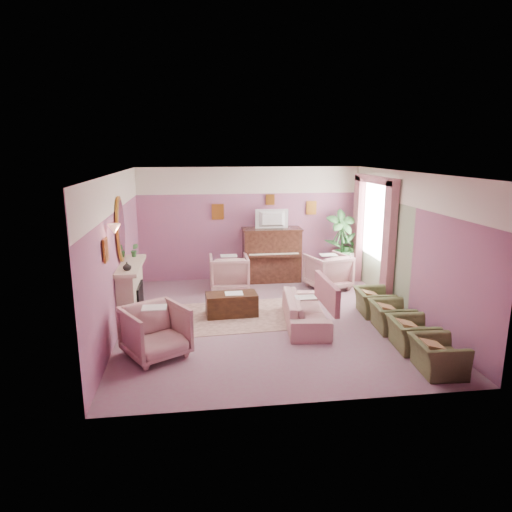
{
  "coord_description": "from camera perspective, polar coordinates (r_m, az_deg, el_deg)",
  "views": [
    {
      "loc": [
        -1.33,
        -8.2,
        3.2
      ],
      "look_at": [
        -0.19,
        0.4,
        1.18
      ],
      "focal_mm": 32.0,
      "sensor_mm": 36.0,
      "label": 1
    }
  ],
  "objects": [
    {
      "name": "olive_chair_c",
      "position": [
        8.67,
        16.53,
        -6.74
      ],
      "size": [
        0.55,
        0.78,
        0.67
      ],
      "primitive_type": "imported",
      "color": "#565F35",
      "rests_on": "floor"
    },
    {
      "name": "print_back_left",
      "position": [
        11.27,
        -4.79,
        5.53
      ],
      "size": [
        0.3,
        0.03,
        0.38
      ],
      "primitive_type": "cube",
      "color": "#B07225",
      "rests_on": "wall_back"
    },
    {
      "name": "hearth",
      "position": [
        9.04,
        -13.89,
        -7.93
      ],
      "size": [
        0.55,
        1.5,
        0.02
      ],
      "primitive_type": "cube",
      "color": "beige",
      "rests_on": "floor"
    },
    {
      "name": "sofa_throw",
      "position": [
        8.64,
        8.82,
        -4.57
      ],
      "size": [
        0.09,
        1.4,
        0.51
      ],
      "primitive_type": "cube",
      "color": "#985761",
      "rests_on": "sofa"
    },
    {
      "name": "print_back_mid",
      "position": [
        11.37,
        1.78,
        7.06
      ],
      "size": [
        0.22,
        0.03,
        0.26
      ],
      "primitive_type": "cube",
      "color": "#B07225",
      "rests_on": "wall_back"
    },
    {
      "name": "ceiling",
      "position": [
        8.31,
        1.71,
        10.35
      ],
      "size": [
        5.5,
        6.0,
        0.01
      ],
      "primitive_type": "cube",
      "color": "white",
      "rests_on": "wall_back"
    },
    {
      "name": "wall_right",
      "position": [
        9.33,
        18.57,
        1.3
      ],
      "size": [
        0.02,
        6.0,
        2.8
      ],
      "primitive_type": "cube",
      "color": "#81557F",
      "rests_on": "floor"
    },
    {
      "name": "curtain_right",
      "position": [
        11.53,
        12.63,
        3.32
      ],
      "size": [
        0.16,
        0.34,
        2.6
      ],
      "primitive_type": "cube",
      "color": "#985761",
      "rests_on": "floor"
    },
    {
      "name": "olive_chair_d",
      "position": [
        9.38,
        14.52,
        -5.1
      ],
      "size": [
        0.55,
        0.78,
        0.67
      ],
      "primitive_type": "imported",
      "color": "#565F35",
      "rests_on": "floor"
    },
    {
      "name": "floor",
      "position": [
        8.9,
        1.59,
        -7.96
      ],
      "size": [
        5.5,
        6.0,
        0.01
      ],
      "primitive_type": "cube",
      "color": "#835F6D",
      "rests_on": "ground"
    },
    {
      "name": "sofa",
      "position": [
        8.61,
        6.19,
        -6.13
      ],
      "size": [
        0.62,
        1.85,
        0.75
      ],
      "primitive_type": "imported",
      "color": "tan",
      "rests_on": "floor"
    },
    {
      "name": "side_table",
      "position": [
        11.79,
        11.11,
        -1.13
      ],
      "size": [
        0.52,
        0.52,
        0.7
      ],
      "primitive_type": "cylinder",
      "color": "white",
      "rests_on": "floor"
    },
    {
      "name": "wall_back",
      "position": [
        11.42,
        -0.75,
        4.05
      ],
      "size": [
        5.5,
        0.02,
        2.8
      ],
      "primitive_type": "cube",
      "color": "#81557F",
      "rests_on": "floor"
    },
    {
      "name": "fire_ember",
      "position": [
        8.98,
        -14.35,
        -6.7
      ],
      "size": [
        0.06,
        0.54,
        0.1
      ],
      "primitive_type": "cube",
      "color": "orange",
      "rests_on": "floor"
    },
    {
      "name": "palm_plant",
      "position": [
        11.46,
        10.59,
        2.13
      ],
      "size": [
        0.76,
        0.76,
        1.44
      ],
      "primitive_type": "imported",
      "color": "#336D33",
      "rests_on": "palm_pot"
    },
    {
      "name": "side_plant_big",
      "position": [
        11.67,
        11.22,
        1.35
      ],
      "size": [
        0.3,
        0.3,
        0.34
      ],
      "primitive_type": "imported",
      "color": "#336D33",
      "rests_on": "side_table"
    },
    {
      "name": "sconce_shade",
      "position": [
        7.56,
        -17.28,
        3.23
      ],
      "size": [
        0.2,
        0.2,
        0.16
      ],
      "primitive_type": "cone",
      "color": "#E39779",
      "rests_on": "wall_left"
    },
    {
      "name": "wall_front",
      "position": [
        5.66,
        6.51,
        -5.54
      ],
      "size": [
        5.5,
        0.02,
        2.8
      ],
      "primitive_type": "cube",
      "color": "#81557F",
      "rests_on": "floor"
    },
    {
      "name": "piano_keys",
      "position": [
        10.96,
        2.27,
        0.25
      ],
      "size": [
        1.2,
        0.08,
        0.02
      ],
      "primitive_type": "cube",
      "color": "beige",
      "rests_on": "piano"
    },
    {
      "name": "mirror_frame",
      "position": [
        8.62,
        -16.59,
        3.22
      ],
      "size": [
        0.04,
        0.72,
        1.2
      ],
      "primitive_type": "ellipsoid",
      "color": "#B07225",
      "rests_on": "wall_left"
    },
    {
      "name": "piano",
      "position": [
        11.32,
        1.96,
        0.09
      ],
      "size": [
        1.4,
        0.6,
        1.3
      ],
      "primitive_type": "cube",
      "color": "#3A1E14",
      "rests_on": "floor"
    },
    {
      "name": "stripe_panel",
      "position": [
        10.55,
        15.31,
        1.02
      ],
      "size": [
        0.01,
        3.0,
        2.15
      ],
      "primitive_type": "cube",
      "color": "#90A27D",
      "rests_on": "wall_right"
    },
    {
      "name": "pelmet",
      "position": [
        10.54,
        14.69,
        9.22
      ],
      "size": [
        0.16,
        2.2,
        0.16
      ],
      "primitive_type": "cube",
      "color": "#985761",
      "rests_on": "wall_right"
    },
    {
      "name": "coffee_table",
      "position": [
        9.06,
        -3.07,
        -6.07
      ],
      "size": [
        1.02,
        0.55,
        0.45
      ],
      "primitive_type": "cube",
      "rotation": [
        0.0,
        0.0,
        0.05
      ],
      "color": "#301D0E",
      "rests_on": "floor"
    },
    {
      "name": "print_left_wall",
      "position": [
        7.28,
        -18.28,
        0.71
      ],
      "size": [
        0.03,
        0.28,
        0.36
      ],
      "primitive_type": "cube",
      "color": "#B07225",
      "rests_on": "wall_left"
    },
    {
      "name": "wall_left",
      "position": [
        8.51,
        -16.95,
        0.32
      ],
      "size": [
        0.02,
        6.0,
        2.8
      ],
      "primitive_type": "cube",
      "color": "#81557F",
      "rests_on": "floor"
    },
    {
      "name": "floral_armchair_front",
      "position": [
        7.42,
        -12.46,
        -8.9
      ],
      "size": [
        0.88,
        0.88,
        0.92
      ],
      "primitive_type": "imported",
      "color": "tan",
      "rests_on": "floor"
    },
    {
      "name": "area_rug",
      "position": [
        9.08,
        -2.42,
        -7.5
      ],
      "size": [
        2.6,
        1.94,
        0.01
      ],
      "primitive_type": "cube",
      "rotation": [
        0.0,
        0.0,
        0.06
      ],
      "color": "#A1796C",
      "rests_on": "floor"
    },
    {
      "name": "floral_armchair_right",
      "position": [
        10.85,
        8.98,
        -1.68
      ],
      "size": [
        0.88,
        0.88,
        0.92
      ],
      "primitive_type": "imported",
      "color": "tan",
      "rests_on": "floor"
    },
    {
      "name": "piano_top",
      "position": [
        11.19,
        1.99,
        3.39
      ],
      "size": [
        1.45,
        0.65,
        0.04
      ],
      "primitive_type": "cube",
      "color": "#3A1E14",
      "rests_on": "piano"
    },
    {
      "name": "mirror_glass",
      "position": [
        8.62,
        -16.43,
        3.23
      ],
      "size": [
        0.01,
        0.6,
        1.06
      ],
      "primitive_type": "ellipsoid",
      "color": "white",
      "rests_on": "wall_left"
    },
    {
      "name": "curtain_left",
      "position": [
        9.86,
        16.26,
        1.47
      ],
      "size": [
        0.16,
        0.34,
        2.6
      ],
      "primitive_type": "cube",
      "color": "#985761",
      "rests_on": "floor"
    },
    {
      "name": "print_back_right",
      "position": [
        11.61,
        6.93,
        6.0
      ],
      "size": [
        0.26,
        0.03,
        0.34
      ],
      "primitive_type": "cube",
      "color": "#B07225",
      "rests_on": "wall_back"
    },
    {
      "name": "window_blind",
      "position": [
        10.65,
        14.83,
        4.59
      ],
      "size": [
        0.03,
        1.4,
        1.8
      ],
      "primitive_type": "cube",
      "color": "silver",
      "rests_on": "wall_right"
    },
    {
      "name": "fireplace_surround",
      "position": [
        8.89,
        -15.37,
        -4.71
      ],
      "size": [
        0.3,
        1.4,
        1.1
      ],
      "primitive_type": "cube",
      "color": "beige",
      "rests_on": "floor"
    },
    {
      "name": "mantel_plant",
      "position": [
        9.23,
        -14.96,
        0.72
      ],
      "size": [
        0.16,
        0.16,
        0.28
      ],
      "primitive_type": "imported",
      "color": "#336D33",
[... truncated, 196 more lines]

